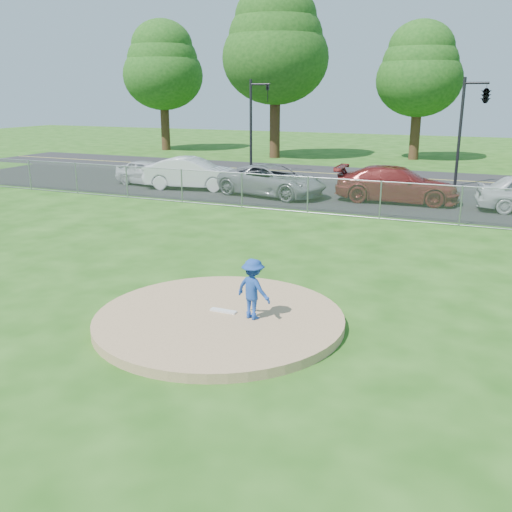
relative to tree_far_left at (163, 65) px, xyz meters
The scene contains 17 objects.
ground 32.60m from the tree_far_left, 46.27° to the right, with size 120.00×120.00×0.00m, color #1C4C10.
pitchers_mound 40.27m from the tree_far_left, 56.31° to the right, with size 5.40×5.40×0.20m, color #A4805A.
pitching_rubber 40.08m from the tree_far_left, 56.15° to the right, with size 0.60×0.15×0.04m, color white.
chain_link_fence 31.06m from the tree_far_left, 43.67° to the right, with size 40.00×0.06×1.50m, color gray.
parking_lot 28.39m from the tree_far_left, 36.87° to the right, with size 50.00×8.00×0.01m, color black.
street 24.79m from the tree_far_left, 22.25° to the right, with size 60.00×7.00×0.01m, color black.
tree_far_left is the anchor object (origin of this frame).
tree_left 11.24m from the tree_far_left, 10.30° to the right, with size 7.84×7.84×12.53m.
tree_center 21.03m from the tree_far_left, ahead, with size 6.16×6.16×9.84m.
traffic_signal_left 17.60m from the tree_far_left, 39.73° to the right, with size 1.28×0.20×5.60m.
traffic_signal_center 28.31m from the tree_far_left, 22.96° to the right, with size 1.42×2.48×5.60m.
pitcher 40.45m from the tree_far_left, 55.32° to the right, with size 0.85×0.49×1.31m, color #1C419A.
traffic_cone 23.85m from the tree_far_left, 48.96° to the right, with size 0.39×0.39×0.76m, color #E1470B.
parked_car_silver 20.94m from the tree_far_left, 60.59° to the right, with size 1.59×3.96×1.35m, color silver.
parked_car_white 22.45m from the tree_far_left, 54.35° to the right, with size 1.71×4.90×1.62m, color silver.
parked_car_gray 25.49m from the tree_far_left, 46.07° to the right, with size 2.47×5.35×1.49m, color gray.
parked_car_darkred 29.21m from the tree_far_left, 36.55° to the right, with size 2.25×5.53×1.61m, color maroon.
Camera 1 is at (5.30, -10.24, 4.83)m, focal length 40.00 mm.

